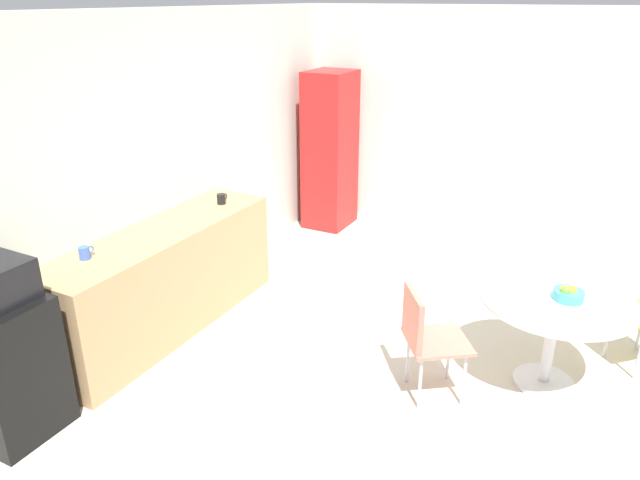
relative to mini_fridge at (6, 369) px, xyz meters
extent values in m
plane|color=beige|center=(1.86, -2.65, -0.47)|extent=(6.00, 6.00, 0.00)
cube|color=silver|center=(1.86, 0.35, 0.83)|extent=(6.00, 0.10, 2.60)
cube|color=silver|center=(4.86, -2.65, 0.83)|extent=(0.10, 6.00, 2.60)
cube|color=tan|center=(1.50, 0.00, -0.02)|extent=(2.30, 0.60, 0.90)
cube|color=black|center=(0.00, 0.00, 0.00)|extent=(0.54, 0.54, 0.94)
cube|color=#B21E1E|center=(4.41, -0.10, 0.47)|extent=(0.60, 0.50, 1.89)
cylinder|color=silver|center=(2.15, -3.04, -0.45)|extent=(0.44, 0.44, 0.03)
cylinder|color=silver|center=(2.15, -3.04, -0.09)|extent=(0.08, 0.08, 0.69)
cylinder|color=white|center=(2.15, -3.04, 0.24)|extent=(1.07, 1.07, 0.03)
cylinder|color=silver|center=(1.88, -2.38, -0.26)|extent=(0.02, 0.02, 0.42)
cylinder|color=silver|center=(1.62, -2.56, -0.26)|extent=(0.02, 0.02, 0.42)
cylinder|color=silver|center=(1.70, -2.12, -0.26)|extent=(0.02, 0.02, 0.42)
cylinder|color=silver|center=(1.44, -2.30, -0.26)|extent=(0.02, 0.02, 0.42)
cube|color=#DB7260|center=(1.66, -2.34, -0.03)|extent=(0.59, 0.59, 0.03)
cube|color=#DB7260|center=(1.55, -2.18, 0.17)|extent=(0.33, 0.25, 0.38)
cylinder|color=silver|center=(2.54, -3.64, -0.26)|extent=(0.02, 0.02, 0.42)
cylinder|color=silver|center=(2.76, -3.41, -0.26)|extent=(0.02, 0.02, 0.42)
cylinder|color=teal|center=(2.16, -3.10, 0.29)|extent=(0.21, 0.21, 0.07)
sphere|color=#66B233|center=(2.13, -3.08, 0.33)|extent=(0.07, 0.07, 0.07)
sphere|color=yellow|center=(2.16, -3.12, 0.33)|extent=(0.07, 0.07, 0.07)
sphere|color=yellow|center=(2.15, -3.07, 0.33)|extent=(0.07, 0.07, 0.07)
cylinder|color=#3F66BF|center=(0.81, 0.09, 0.48)|extent=(0.08, 0.08, 0.09)
torus|color=#3F66BF|center=(0.87, 0.09, 0.48)|extent=(0.06, 0.01, 0.06)
cylinder|color=black|center=(2.29, -0.04, 0.48)|extent=(0.08, 0.08, 0.09)
torus|color=black|center=(2.34, -0.04, 0.48)|extent=(0.06, 0.01, 0.06)
camera|label=1|loc=(-1.89, -3.27, 2.22)|focal=33.27mm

